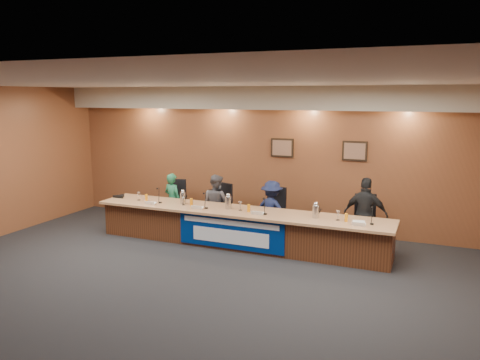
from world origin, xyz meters
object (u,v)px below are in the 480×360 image
object	(u,v)px
dais_body	(239,229)
carafe_left	(183,198)
panelist_c	(272,210)
office_chair_a	(175,206)
carafe_mid	(228,203)
carafe_right	(316,212)
panelist_b	(216,204)
panelist_a	(173,200)
panelist_d	(366,215)
office_chair_d	(366,226)
office_chair_b	(218,210)
speakerphone	(120,196)
office_chair_c	(273,216)
banner	(230,233)

from	to	relation	value
dais_body	carafe_left	world-z (taller)	carafe_left
panelist_c	office_chair_a	size ratio (longest dim) A/B	2.62
carafe_mid	carafe_right	distance (m)	1.80
panelist_b	panelist_a	bearing A→B (deg)	20.71
panelist_b	office_chair_a	xyz separation A→B (m)	(-1.11, 0.10, -0.17)
carafe_left	carafe_mid	size ratio (longest dim) A/B	0.96
carafe_right	panelist_d	bearing A→B (deg)	40.39
office_chair_d	carafe_mid	world-z (taller)	carafe_mid
panelist_b	panelist_d	world-z (taller)	panelist_d
panelist_d	carafe_right	size ratio (longest dim) A/B	6.04
office_chair_b	speakerphone	distance (m)	2.23
office_chair_d	carafe_mid	xyz separation A→B (m)	(-2.62, -0.77, 0.40)
office_chair_d	speakerphone	bearing A→B (deg)	173.57
panelist_d	office_chair_d	distance (m)	0.27
office_chair_c	panelist_d	bearing A→B (deg)	-2.37
banner	office_chair_a	size ratio (longest dim) A/B	4.58
carafe_right	office_chair_d	bearing A→B (deg)	44.22
office_chair_d	carafe_left	distance (m)	3.78
carafe_mid	carafe_right	size ratio (longest dim) A/B	1.04
carafe_left	office_chair_c	bearing A→B (deg)	22.56
office_chair_b	office_chair_d	size ratio (longest dim) A/B	1.00
panelist_d	office_chair_a	xyz separation A→B (m)	(-4.32, 0.10, -0.25)
office_chair_a	office_chair_c	bearing A→B (deg)	-14.06
panelist_d	office_chair_b	xyz separation A→B (m)	(-3.21, 0.10, -0.25)
office_chair_d	panelist_c	bearing A→B (deg)	168.56
panelist_b	panelist_c	world-z (taller)	panelist_b
panelist_b	banner	bearing A→B (deg)	147.96
carafe_left	speakerphone	distance (m)	1.61
office_chair_a	speakerphone	world-z (taller)	speakerphone
panelist_a	dais_body	bearing A→B (deg)	174.99
banner	office_chair_d	xyz separation A→B (m)	(2.40, 1.16, 0.10)
panelist_a	panelist_b	world-z (taller)	panelist_b
dais_body	office_chair_b	bearing A→B (deg)	137.24
carafe_left	panelist_b	bearing A→B (deg)	53.19
panelist_b	panelist_d	bearing A→B (deg)	-159.29
office_chair_b	panelist_b	bearing A→B (deg)	-69.96
banner	panelist_a	size ratio (longest dim) A/B	1.74
panelist_d	office_chair_c	distance (m)	1.94
panelist_a	office_chair_a	xyz separation A→B (m)	(0.00, 0.10, -0.15)
panelist_b	carafe_mid	bearing A→B (deg)	152.23
banner	panelist_b	bearing A→B (deg)	127.25
panelist_c	office_chair_c	distance (m)	0.18
office_chair_a	office_chair_b	bearing A→B (deg)	-14.06
dais_body	panelist_d	size ratio (longest dim) A/B	4.12
office_chair_b	office_chair_a	bearing A→B (deg)	-159.96
panelist_b	office_chair_b	bearing A→B (deg)	-69.29
panelist_d	carafe_right	world-z (taller)	panelist_d
banner	panelist_c	bearing A→B (deg)	65.50
panelist_c	office_chair_d	size ratio (longest dim) A/B	2.62
dais_body	banner	xyz separation A→B (m)	(0.00, -0.41, 0.03)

